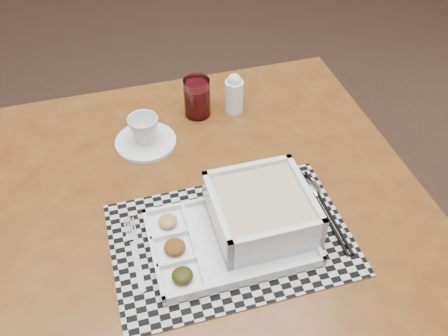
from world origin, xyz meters
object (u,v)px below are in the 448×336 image
(dining_table, at_px, (213,216))
(serving_tray, at_px, (253,218))
(cup, at_px, (144,130))
(creamer_bottle, at_px, (234,94))
(juice_glass, at_px, (197,99))

(dining_table, height_order, serving_tray, serving_tray)
(cup, xyz_separation_m, creamer_bottle, (0.25, 0.07, 0.01))
(serving_tray, xyz_separation_m, creamer_bottle, (0.08, 0.40, 0.02))
(serving_tray, distance_m, cup, 0.37)
(serving_tray, bearing_deg, creamer_bottle, 78.28)
(dining_table, height_order, cup, cup)
(cup, bearing_deg, juice_glass, 45.62)
(dining_table, bearing_deg, juice_glass, 82.22)
(cup, distance_m, juice_glass, 0.17)
(serving_tray, bearing_deg, juice_glass, 91.78)
(cup, relative_size, creamer_bottle, 0.66)
(dining_table, relative_size, serving_tray, 2.81)
(cup, height_order, creamer_bottle, creamer_bottle)
(juice_glass, bearing_deg, cup, -152.15)
(cup, bearing_deg, dining_table, -44.42)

